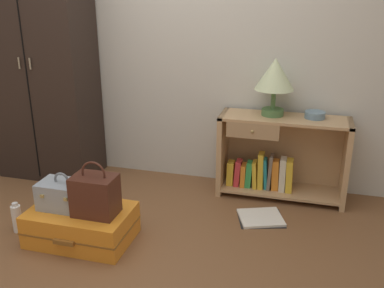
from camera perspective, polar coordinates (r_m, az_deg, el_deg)
The scene contains 11 objects.
ground_plane at distance 2.82m, azimuth -11.64°, elevation -15.45°, with size 9.00×9.00×0.00m, color brown.
back_wall at distance 3.71m, azimuth -2.45°, elevation 15.13°, with size 6.40×0.10×2.60m, color beige.
wardrobe at distance 3.94m, azimuth -19.05°, elevation 10.48°, with size 0.83×0.47×2.07m.
bookshelf at distance 3.54m, azimuth 11.07°, elevation -1.84°, with size 1.00×0.34×0.67m.
table_lamp at distance 3.38m, azimuth 10.77°, elevation 8.66°, with size 0.30×0.30×0.44m.
bowl at distance 3.44m, azimuth 15.77°, elevation 3.69°, with size 0.15×0.15×0.05m, color slate.
suitcase_large at distance 3.05m, azimuth -14.25°, elevation -10.16°, with size 0.68×0.46×0.23m.
train_case at distance 3.02m, azimuth -16.50°, elevation -6.37°, with size 0.31×0.21×0.25m.
handbag at distance 2.86m, azimuth -12.54°, elevation -6.50°, with size 0.28×0.19×0.37m.
bottle at distance 3.29m, azimuth -21.92°, elevation -8.98°, with size 0.07×0.07×0.22m.
open_book_on_floor at distance 3.29m, azimuth 8.97°, elevation -9.51°, with size 0.39×0.36×0.02m.
Camera 1 is at (1.12, -2.02, 1.62)m, focal length 40.80 mm.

